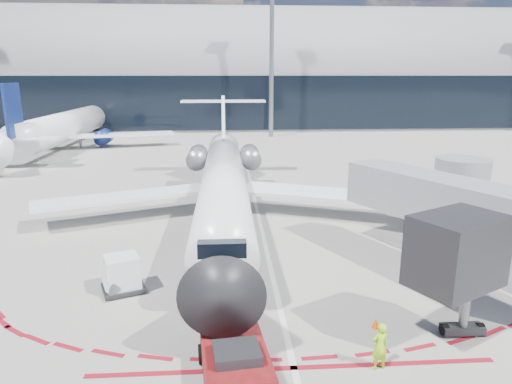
{
  "coord_description": "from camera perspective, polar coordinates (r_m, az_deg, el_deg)",
  "views": [
    {
      "loc": [
        -2.17,
        -24.89,
        9.68
      ],
      "look_at": [
        -0.43,
        1.77,
        2.78
      ],
      "focal_mm": 32.0,
      "sensor_mm": 36.0,
      "label": 1
    }
  ],
  "objects": [
    {
      "name": "ground",
      "position": [
        26.79,
        1.16,
        -6.69
      ],
      "size": [
        260.0,
        260.0,
        0.0
      ],
      "primitive_type": "plane",
      "color": "gray",
      "rests_on": "ground"
    },
    {
      "name": "apron_centerline",
      "position": [
        28.66,
        0.82,
        -5.24
      ],
      "size": [
        0.25,
        40.0,
        0.01
      ],
      "primitive_type": "cube",
      "color": "silver",
      "rests_on": "ground"
    },
    {
      "name": "apron_stop_bar",
      "position": [
        16.66,
        4.76,
        -21.06
      ],
      "size": [
        14.0,
        0.25,
        0.01
      ],
      "primitive_type": "cube",
      "color": "maroon",
      "rests_on": "ground"
    },
    {
      "name": "terminal_building",
      "position": [
        89.9,
        -2.42,
        13.73
      ],
      "size": [
        150.0,
        24.15,
        24.0
      ],
      "color": "gray",
      "rests_on": "ground"
    },
    {
      "name": "jet_bridge",
      "position": [
        25.81,
        24.04,
        -1.78
      ],
      "size": [
        10.03,
        15.2,
        4.9
      ],
      "color": "gray",
      "rests_on": "ground"
    },
    {
      "name": "light_mast_centre",
      "position": [
        73.3,
        1.96,
        16.68
      ],
      "size": [
        0.7,
        0.7,
        25.0
      ],
      "primitive_type": "cylinder",
      "color": "slate",
      "rests_on": "ground"
    },
    {
      "name": "regional_jet",
      "position": [
        30.92,
        -4.07,
        1.27
      ],
      "size": [
        25.48,
        31.42,
        7.87
      ],
      "color": "white",
      "rests_on": "ground"
    },
    {
      "name": "pushback_tug",
      "position": [
        15.74,
        -2.56,
        -20.69
      ],
      "size": [
        2.6,
        5.41,
        1.38
      ],
      "rotation": [
        0.0,
        0.0,
        0.12
      ],
      "color": "#530B10",
      "rests_on": "ground"
    },
    {
      "name": "ramp_worker",
      "position": [
        16.64,
        15.21,
        -18.1
      ],
      "size": [
        0.71,
        0.56,
        1.7
      ],
      "primitive_type": "imported",
      "rotation": [
        0.0,
        0.0,
        3.41
      ],
      "color": "#A7EC18",
      "rests_on": "ground"
    },
    {
      "name": "uld_container",
      "position": [
        21.98,
        -16.35,
        -9.83
      ],
      "size": [
        2.26,
        2.1,
        1.71
      ],
      "rotation": [
        0.0,
        0.0,
        0.37
      ],
      "color": "black",
      "rests_on": "ground"
    },
    {
      "name": "safety_cone_right",
      "position": [
        19.2,
        14.72,
        -15.57
      ],
      "size": [
        0.31,
        0.31,
        0.43
      ],
      "primitive_type": "cone",
      "color": "#F34E05",
      "rests_on": "ground"
    },
    {
      "name": "bg_airliner_1",
      "position": [
        67.53,
        -23.03,
        9.83
      ],
      "size": [
        34.18,
        36.19,
        11.06
      ],
      "primitive_type": null,
      "color": "white",
      "rests_on": "ground"
    }
  ]
}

